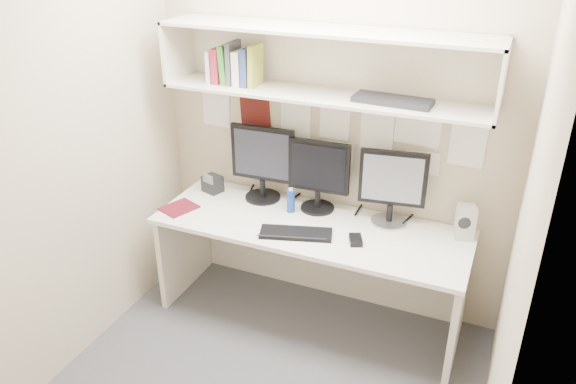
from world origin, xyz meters
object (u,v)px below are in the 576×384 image
at_px(keyboard, 296,233).
at_px(desk_phone, 212,184).
at_px(maroon_notebook, 179,208).
at_px(speaker, 465,222).
at_px(desk, 310,272).
at_px(monitor_center, 319,173).
at_px(monitor_right, 392,185).
at_px(monitor_left, 263,161).

bearing_deg(keyboard, desk_phone, 140.14).
bearing_deg(maroon_notebook, keyboard, 20.40).
xyz_separation_m(speaker, desk_phone, (-1.72, -0.04, -0.05)).
xyz_separation_m(speaker, maroon_notebook, (-1.80, -0.36, -0.10)).
distance_m(desk, keyboard, 0.41).
relative_size(desk, speaker, 9.37).
bearing_deg(monitor_center, speaker, -2.95).
distance_m(monitor_center, monitor_right, 0.49).
distance_m(desk, monitor_right, 0.80).
bearing_deg(maroon_notebook, monitor_left, 60.75).
bearing_deg(monitor_left, keyboard, -45.95).
height_order(monitor_left, speaker, monitor_left).
distance_m(monitor_right, maroon_notebook, 1.41).
height_order(monitor_right, desk_phone, monitor_right).
bearing_deg(monitor_right, monitor_left, 171.62).
bearing_deg(desk, monitor_left, 153.47).
bearing_deg(monitor_left, speaker, -2.81).
bearing_deg(monitor_left, desk_phone, -174.47).
xyz_separation_m(monitor_left, monitor_center, (0.40, 0.00, -0.02)).
bearing_deg(maroon_notebook, desk_phone, 97.77).
xyz_separation_m(monitor_right, keyboard, (-0.49, -0.38, -0.25)).
height_order(monitor_center, desk_phone, monitor_center).
xyz_separation_m(monitor_left, maroon_notebook, (-0.45, -0.37, -0.27)).
bearing_deg(speaker, monitor_center, 162.19).
relative_size(monitor_center, monitor_right, 0.98).
bearing_deg(desk, monitor_center, 99.10).
distance_m(desk, maroon_notebook, 0.97).
relative_size(monitor_left, maroon_notebook, 2.34).
distance_m(monitor_left, maroon_notebook, 0.64).
height_order(keyboard, speaker, speaker).
bearing_deg(desk_phone, monitor_center, 21.22).
height_order(monitor_center, maroon_notebook, monitor_center).
relative_size(monitor_center, keyboard, 1.08).
relative_size(desk, keyboard, 4.52).
bearing_deg(monitor_center, monitor_right, -2.38).
bearing_deg(monitor_right, desk_phone, 173.97).
relative_size(desk, monitor_center, 4.18).
distance_m(keyboard, maroon_notebook, 0.85).
bearing_deg(keyboard, monitor_right, 21.33).
xyz_separation_m(keyboard, speaker, (0.95, 0.37, 0.10)).
xyz_separation_m(desk, monitor_right, (0.45, 0.22, 0.63)).
distance_m(speaker, maroon_notebook, 1.84).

